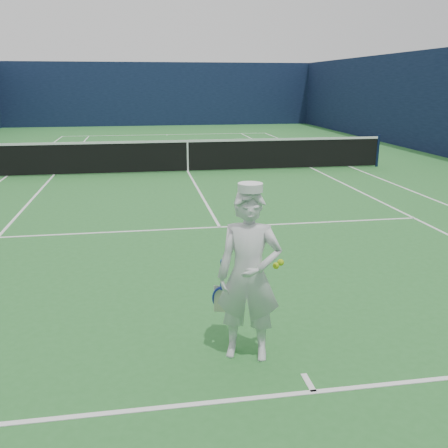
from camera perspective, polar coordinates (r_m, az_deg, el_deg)
The scene contains 5 objects.
ground at distance 15.97m, azimuth -4.14°, elevation 5.97°, with size 80.00×80.00×0.00m, color #2A6F2E.
court_markings at distance 15.97m, azimuth -4.14°, elevation 5.98°, with size 11.03×23.83×0.01m.
windscreen_fence at distance 15.75m, azimuth -4.29°, elevation 13.16°, with size 20.12×36.12×4.00m.
tennis_net at distance 15.88m, azimuth -4.18°, elevation 7.94°, with size 12.88×0.09×1.07m.
tennis_player at distance 4.98m, azimuth 2.86°, elevation -5.89°, with size 0.74×0.67×1.82m.
Camera 1 is at (-1.47, -15.66, 2.73)m, focal length 40.00 mm.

